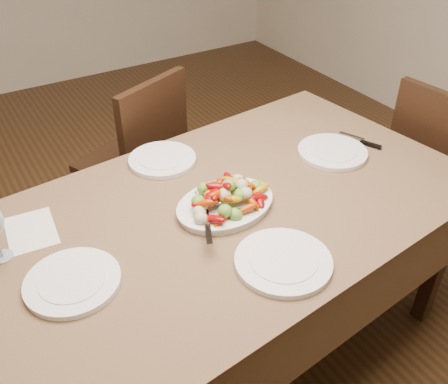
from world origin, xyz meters
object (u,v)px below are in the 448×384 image
chair_right (444,175)px  plate_far (162,160)px  plate_left (73,282)px  plate_right (332,152)px  chair_far (130,162)px  plate_near (283,262)px  dining_table (224,284)px  serving_platter (225,206)px

chair_right → plate_far: 1.38m
plate_left → plate_right: 1.13m
chair_far → plate_near: (0.01, -1.22, 0.29)m
chair_right → plate_right: chair_right is taller
dining_table → plate_left: 0.69m
chair_far → chair_right: size_ratio=1.00×
chair_far → serving_platter: 0.94m
serving_platter → plate_far: 0.39m
dining_table → plate_left: bearing=-171.2°
plate_right → plate_far: size_ratio=1.05×
chair_right → plate_near: (-1.24, -0.31, 0.29)m
serving_platter → chair_right: bearing=-0.5°
plate_far → serving_platter: bearing=-82.7°
plate_right → plate_far: same height
chair_right → plate_near: bearing=99.1°
chair_far → chair_right: bearing=120.7°
dining_table → plate_near: plate_near is taller
dining_table → plate_left: (-0.56, -0.09, 0.39)m
dining_table → serving_platter: size_ratio=5.30×
chair_far → plate_near: chair_far is taller
chair_far → plate_right: chair_far is taller
chair_right → plate_right: (-0.68, 0.09, 0.29)m
plate_right → plate_near: 0.69m
chair_far → plate_far: bearing=62.0°
chair_far → chair_right: 1.54m
dining_table → plate_far: bearing=98.0°
dining_table → chair_right: size_ratio=1.94×
chair_right → plate_far: size_ratio=3.58×
plate_far → plate_near: 0.72m
chair_right → plate_left: 1.82m
plate_near → plate_left: bearing=156.1°
chair_right → serving_platter: 1.27m
chair_right → dining_table: bearing=83.8°
plate_right → plate_near: same height
dining_table → chair_far: chair_far is taller
chair_far → serving_platter: bearing=67.2°
chair_right → plate_near: 1.31m
chair_right → chair_far: bearing=49.1°
serving_platter → chair_far: bearing=90.7°
plate_far → dining_table: bearing=-82.0°
plate_left → plate_far: 0.69m
chair_far → plate_right: (0.57, -0.81, 0.29)m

